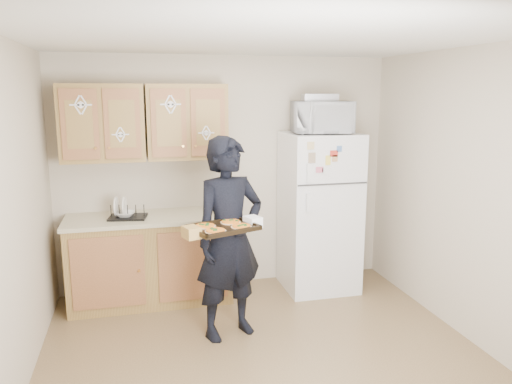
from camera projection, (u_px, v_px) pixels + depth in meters
floor at (269, 364)px, 3.96m from camera, size 3.60×3.60×0.00m
ceiling at (271, 37)px, 3.47m from camera, size 3.60×3.60×0.00m
wall_back at (226, 173)px, 5.43m from camera, size 3.60×0.04×2.50m
wall_front at (388, 313)px, 2.00m from camera, size 3.60×0.04×2.50m
wall_left at (7, 226)px, 3.30m from camera, size 0.04×3.60×2.50m
wall_right at (478, 199)px, 4.14m from camera, size 0.04×3.60×2.50m
refrigerator at (319, 212)px, 5.38m from camera, size 0.75×0.70×1.70m
base_cabinet at (151, 261)px, 5.09m from camera, size 1.60×0.60×0.86m
countertop at (149, 218)px, 5.00m from camera, size 1.64×0.64×0.04m
upper_cab_left at (102, 123)px, 4.85m from camera, size 0.80×0.33×0.75m
upper_cab_right at (187, 122)px, 5.04m from camera, size 0.80×0.33×0.75m
cereal_box at (351, 262)px, 5.87m from camera, size 0.20×0.07×0.32m
person at (229, 239)px, 4.29m from camera, size 0.75×0.62×1.76m
baking_tray at (223, 228)px, 3.96m from camera, size 0.60×0.52×0.04m
pizza_front_left at (216, 231)px, 3.83m from camera, size 0.17×0.17×0.02m
pizza_front_right at (241, 226)px, 3.95m from camera, size 0.17×0.17×0.02m
pizza_back_left at (205, 226)px, 3.96m from camera, size 0.17×0.17×0.02m
pizza_back_right at (231, 222)px, 4.09m from camera, size 0.17×0.17×0.02m
microwave at (322, 117)px, 5.13m from camera, size 0.64×0.47×0.33m
foil_pan at (319, 97)px, 5.11m from camera, size 0.38×0.29×0.07m
dish_rack at (128, 211)px, 4.91m from camera, size 0.40×0.32×0.14m
bowl at (125, 214)px, 4.91m from camera, size 0.23×0.23×0.05m
soap_bottle at (219, 205)px, 5.02m from camera, size 0.10×0.10×0.21m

